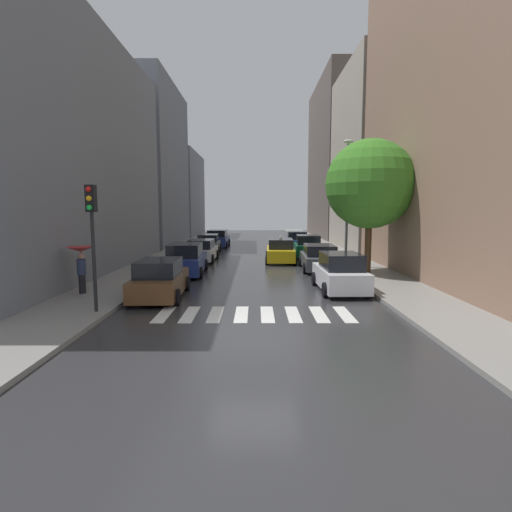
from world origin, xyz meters
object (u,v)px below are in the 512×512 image
(parked_car_left_nearest, at_px, (159,280))
(parked_car_right_third, at_px, (307,247))
(parked_car_right_fourth, at_px, (296,241))
(parked_car_left_third, at_px, (201,251))
(parked_car_right_nearest, at_px, (339,273))
(parked_car_right_second, at_px, (318,258))
(pedestrian_foreground, at_px, (80,258))
(street_tree_right, at_px, (369,184))
(taxi_midroad, at_px, (280,251))
(lamp_post_right, at_px, (347,195))
(traffic_light_left_corner, at_px, (91,220))
(parked_car_left_fifth, at_px, (217,239))
(parked_car_left_second, at_px, (185,260))
(parked_car_left_fourth, at_px, (208,244))

(parked_car_left_nearest, bearing_deg, parked_car_right_third, -31.11)
(parked_car_left_nearest, xyz_separation_m, parked_car_right_fourth, (7.61, 19.55, 0.04))
(parked_car_left_third, height_order, parked_car_right_nearest, parked_car_right_nearest)
(parked_car_right_second, bearing_deg, pedestrian_foreground, 125.74)
(parked_car_left_nearest, height_order, street_tree_right, street_tree_right)
(taxi_midroad, bearing_deg, lamp_post_right, -129.46)
(parked_car_left_nearest, distance_m, parked_car_right_nearest, 7.85)
(parked_car_left_nearest, bearing_deg, parked_car_right_nearest, -81.73)
(traffic_light_left_corner, bearing_deg, parked_car_right_third, 60.83)
(parked_car_right_third, xyz_separation_m, pedestrian_foreground, (-11.20, -13.92, 0.83))
(street_tree_right, relative_size, traffic_light_left_corner, 1.69)
(parked_car_left_fifth, xyz_separation_m, lamp_post_right, (9.25, -14.79, 3.72))
(street_tree_right, bearing_deg, parked_car_right_fourth, 100.31)
(parked_car_left_second, relative_size, lamp_post_right, 0.63)
(parked_car_left_second, relative_size, pedestrian_foreground, 2.47)
(parked_car_left_nearest, distance_m, lamp_post_right, 12.97)
(parked_car_left_nearest, bearing_deg, parked_car_right_fourth, -23.16)
(parked_car_right_fourth, height_order, pedestrian_foreground, pedestrian_foreground)
(parked_car_left_fifth, bearing_deg, taxi_midroad, -153.33)
(parked_car_left_fifth, distance_m, street_tree_right, 20.27)
(parked_car_left_fourth, distance_m, parked_car_right_third, 8.62)
(lamp_post_right, bearing_deg, parked_car_left_second, -168.10)
(parked_car_left_third, height_order, traffic_light_left_corner, traffic_light_left_corner)
(parked_car_right_nearest, height_order, taxi_midroad, taxi_midroad)
(parked_car_left_fourth, relative_size, traffic_light_left_corner, 0.96)
(parked_car_left_second, relative_size, parked_car_left_third, 1.07)
(parked_car_right_second, distance_m, lamp_post_right, 4.14)
(parked_car_right_fourth, xyz_separation_m, taxi_midroad, (-1.95, -8.14, -0.03))
(parked_car_left_fifth, relative_size, parked_car_right_third, 1.11)
(pedestrian_foreground, bearing_deg, parked_car_right_fourth, 51.16)
(parked_car_right_fourth, bearing_deg, parked_car_right_nearest, -177.56)
(parked_car_left_fifth, distance_m, parked_car_right_fourth, 8.11)
(parked_car_left_third, relative_size, parked_car_left_fourth, 1.09)
(parked_car_left_fourth, relative_size, parked_car_left_fifth, 0.91)
(pedestrian_foreground, relative_size, traffic_light_left_corner, 0.45)
(parked_car_right_fourth, bearing_deg, street_tree_right, -167.61)
(pedestrian_foreground, bearing_deg, parked_car_left_fourth, 69.93)
(parked_car_right_second, height_order, parked_car_right_third, parked_car_right_third)
(parked_car_right_third, bearing_deg, parked_car_left_fifth, 43.78)
(parked_car_left_nearest, xyz_separation_m, parked_car_left_fourth, (-0.05, 17.45, -0.02))
(parked_car_right_second, xyz_separation_m, parked_car_right_fourth, (-0.16, 11.87, 0.06))
(parked_car_left_nearest, xyz_separation_m, parked_car_left_fifth, (0.20, 22.84, 0.02))
(parked_car_right_nearest, relative_size, lamp_post_right, 0.54)
(parked_car_left_second, relative_size, parked_car_left_fifth, 1.06)
(parked_car_right_nearest, xyz_separation_m, parked_car_right_fourth, (-0.11, 18.16, -0.01))
(parked_car_right_second, relative_size, taxi_midroad, 1.01)
(parked_car_left_fifth, bearing_deg, traffic_light_left_corner, 177.23)
(lamp_post_right, bearing_deg, parked_car_left_fifth, 122.03)
(parked_car_right_third, distance_m, pedestrian_foreground, 17.89)
(parked_car_right_second, xyz_separation_m, traffic_light_left_corner, (-9.32, -10.48, 2.56))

